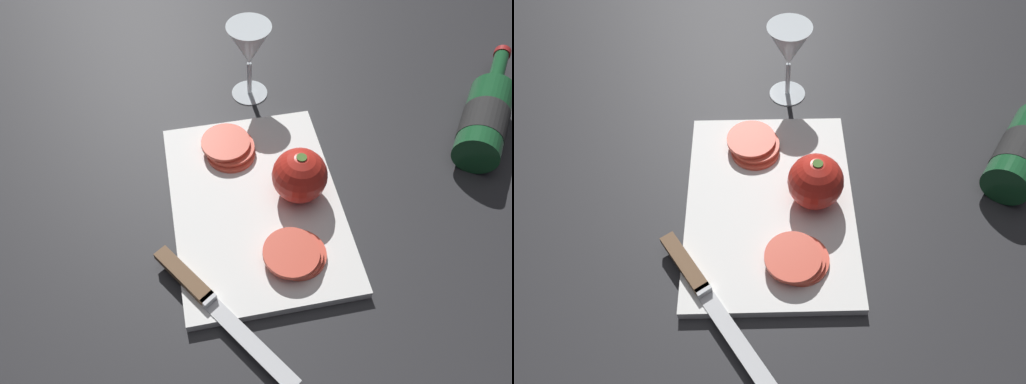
% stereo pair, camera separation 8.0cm
% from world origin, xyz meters
% --- Properties ---
extents(ground_plane, '(3.00, 3.00, 0.00)m').
position_xyz_m(ground_plane, '(0.00, 0.00, 0.00)').
color(ground_plane, '#28282B').
extents(cutting_board, '(0.38, 0.28, 0.02)m').
position_xyz_m(cutting_board, '(0.02, 0.02, 0.01)').
color(cutting_board, white).
rests_on(cutting_board, ground_plane).
extents(wine_bottle, '(0.29, 0.23, 0.08)m').
position_xyz_m(wine_bottle, '(-0.07, 0.47, 0.04)').
color(wine_bottle, '#194C28').
rests_on(wine_bottle, ground_plane).
extents(wine_glass, '(0.08, 0.08, 0.16)m').
position_xyz_m(wine_glass, '(-0.26, 0.06, 0.11)').
color(wine_glass, silver).
rests_on(wine_glass, ground_plane).
extents(whole_tomato, '(0.09, 0.09, 0.09)m').
position_xyz_m(whole_tomato, '(0.01, 0.10, 0.06)').
color(whole_tomato, red).
rests_on(whole_tomato, cutting_board).
extents(knife, '(0.25, 0.18, 0.01)m').
position_xyz_m(knife, '(0.16, -0.09, 0.02)').
color(knife, silver).
rests_on(knife, cutting_board).
extents(tomato_slice_stack_near, '(0.10, 0.09, 0.02)m').
position_xyz_m(tomato_slice_stack_near, '(-0.09, -0.00, 0.03)').
color(tomato_slice_stack_near, '#DB4C38').
rests_on(tomato_slice_stack_near, cutting_board).
extents(tomato_slice_stack_far, '(0.09, 0.10, 0.02)m').
position_xyz_m(tomato_slice_stack_far, '(0.13, 0.06, 0.03)').
color(tomato_slice_stack_far, '#DB4C38').
rests_on(tomato_slice_stack_far, cutting_board).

